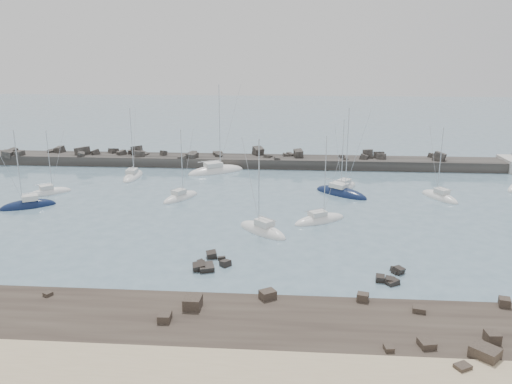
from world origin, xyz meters
TOP-DOWN VIEW (x-y plane):
  - ground at (0.00, 0.00)m, footprint 400.00×400.00m
  - rock_shelf at (0.19, -22.01)m, footprint 140.00×12.07m
  - rock_cluster_near at (-4.33, -9.60)m, footprint 3.96×4.92m
  - rock_cluster_far at (14.11, -11.04)m, footprint 3.39×4.14m
  - breakwater at (-7.81, 38.02)m, footprint 115.00×7.29m
  - sailboat_0 at (-33.79, 15.69)m, footprint 6.49×5.99m
  - sailboat_1 at (-24.00, 27.06)m, footprint 2.61×8.25m
  - sailboat_2 at (-33.52, 8.77)m, footprint 7.62×5.87m
  - sailboat_3 at (-12.67, 14.56)m, footprint 5.50×7.24m
  - sailboat_4 at (-9.92, 31.99)m, footprint 11.07×8.65m
  - sailboat_5 at (0.59, 0.97)m, footprint 7.34×7.14m
  - sailboat_6 at (12.36, 22.11)m, footprint 6.24×7.76m
  - sailboat_7 at (7.81, 5.61)m, footprint 7.75×6.13m
  - sailboat_8 at (11.76, 18.84)m, footprint 8.91×8.12m
  - sailboat_9 at (26.51, 17.72)m, footprint 5.37×7.51m

SIDE VIEW (x-z plane):
  - ground at x=0.00m, z-range 0.00..0.00m
  - rock_shelf at x=0.19m, z-range -0.86..0.89m
  - sailboat_7 at x=7.81m, z-range -5.94..6.19m
  - sailboat_0 at x=-33.79m, z-range -5.27..5.54m
  - sailboat_6 at x=12.36m, z-range -5.98..6.25m
  - sailboat_3 at x=-12.67m, z-range -5.54..5.81m
  - sailboat_1 at x=-24.00m, z-range -6.39..6.66m
  - sailboat_8 at x=11.76m, z-range -7.13..7.41m
  - sailboat_9 at x=26.51m, z-range -5.69..5.97m
  - sailboat_4 at x=-9.92m, z-range -8.42..8.72m
  - sailboat_5 at x=0.59m, z-range -6.13..6.43m
  - sailboat_2 at x=-33.52m, z-range -5.90..6.21m
  - rock_cluster_far at x=14.11m, z-range -0.47..0.79m
  - rock_cluster_near at x=-4.33m, z-range -0.48..0.91m
  - breakwater at x=-7.81m, z-range -2.20..2.84m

